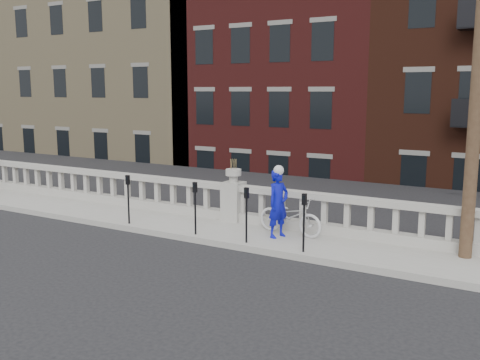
% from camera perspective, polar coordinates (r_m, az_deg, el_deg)
% --- Properties ---
extents(ground, '(120.00, 120.00, 0.00)m').
position_cam_1_polar(ground, '(12.23, -10.35, -8.74)').
color(ground, black).
rests_on(ground, ground).
extents(sidewalk, '(32.00, 2.20, 0.15)m').
position_cam_1_polar(sidewalk, '(14.51, -2.63, -5.35)').
color(sidewalk, gray).
rests_on(sidewalk, ground).
extents(balustrade, '(28.00, 0.34, 1.03)m').
position_cam_1_polar(balustrade, '(15.16, -0.70, -2.49)').
color(balustrade, gray).
rests_on(balustrade, sidewalk).
extents(planter_pedestal, '(0.55, 0.55, 1.76)m').
position_cam_1_polar(planter_pedestal, '(15.12, -0.70, -1.79)').
color(planter_pedestal, gray).
rests_on(planter_pedestal, sidewalk).
extents(lower_level, '(80.00, 44.00, 20.80)m').
position_cam_1_polar(lower_level, '(32.61, 17.81, 7.05)').
color(lower_level, '#605E59').
rests_on(lower_level, ground).
extents(parking_meter_b, '(0.10, 0.09, 1.36)m').
position_cam_1_polar(parking_meter_b, '(15.02, -11.85, -1.43)').
color(parking_meter_b, black).
rests_on(parking_meter_b, sidewalk).
extents(parking_meter_c, '(0.10, 0.09, 1.36)m').
position_cam_1_polar(parking_meter_c, '(13.64, -4.81, -2.36)').
color(parking_meter_c, black).
rests_on(parking_meter_c, sidewalk).
extents(parking_meter_d, '(0.10, 0.09, 1.36)m').
position_cam_1_polar(parking_meter_d, '(12.86, 0.69, -3.07)').
color(parking_meter_d, black).
rests_on(parking_meter_d, sidewalk).
extents(parking_meter_e, '(0.10, 0.09, 1.36)m').
position_cam_1_polar(parking_meter_e, '(12.21, 6.84, -3.82)').
color(parking_meter_e, black).
rests_on(parking_meter_e, sidewalk).
extents(bicycle, '(1.89, 0.86, 0.96)m').
position_cam_1_polar(bicycle, '(13.76, 5.36, -3.83)').
color(bicycle, silver).
rests_on(bicycle, sidewalk).
extents(cyclist, '(0.60, 0.73, 1.72)m').
position_cam_1_polar(cyclist, '(13.39, 4.10, -2.52)').
color(cyclist, '#0B0FAA').
rests_on(cyclist, sidewalk).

